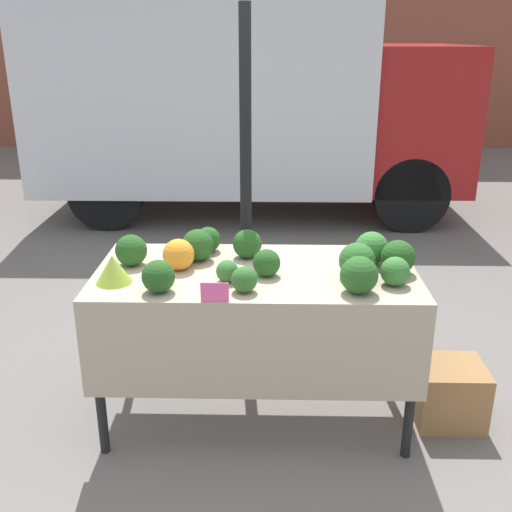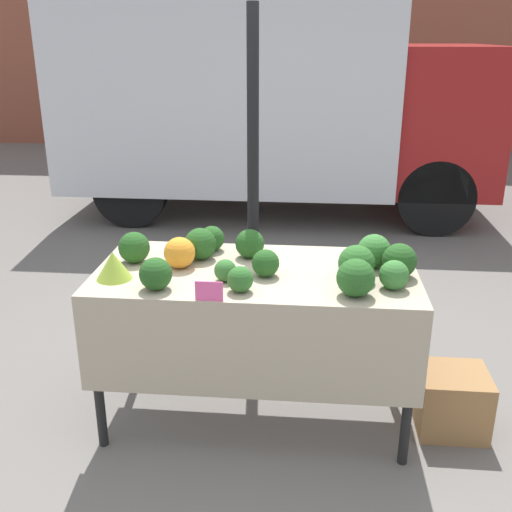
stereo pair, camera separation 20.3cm
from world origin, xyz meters
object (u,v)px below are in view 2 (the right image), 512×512
at_px(parked_truck, 265,95).
at_px(price_sign, 209,291).
at_px(orange_cauliflower, 180,253).
at_px(produce_crate, 452,401).

distance_m(parked_truck, price_sign, 4.74).
xyz_separation_m(orange_cauliflower, produce_crate, (1.47, -0.04, -0.79)).
distance_m(parked_truck, produce_crate, 4.72).
bearing_deg(produce_crate, price_sign, -163.75).
bearing_deg(produce_crate, orange_cauliflower, 178.53).
bearing_deg(price_sign, parked_truck, 91.36).
bearing_deg(produce_crate, parked_truck, 107.38).
bearing_deg(price_sign, orange_cauliflower, 118.95).
distance_m(orange_cauliflower, price_sign, 0.46).
bearing_deg(orange_cauliflower, produce_crate, -1.47).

